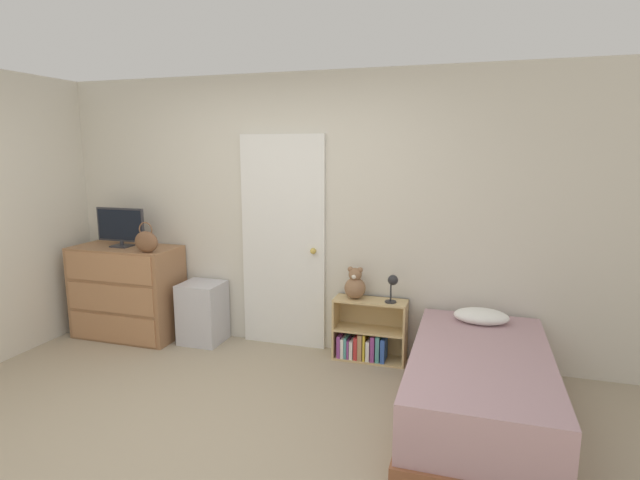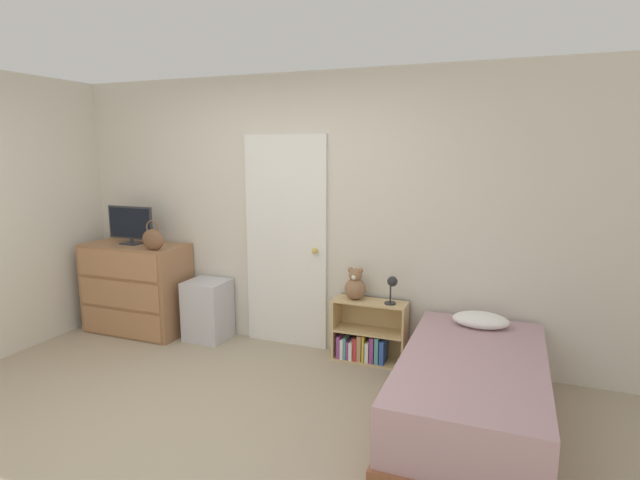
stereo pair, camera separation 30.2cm
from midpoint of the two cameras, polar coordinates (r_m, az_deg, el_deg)
name	(u,v)px [view 2 (the right image)]	position (r m, az deg, el deg)	size (l,w,h in m)	color
ground_plane	(168,449)	(3.51, -14.48, -22.18)	(16.00, 16.00, 0.00)	tan
wall_back	(293,213)	(4.70, -1.32, 3.07)	(10.00, 0.06, 2.55)	beige
door_closed	(286,242)	(4.71, -2.07, -0.27)	(0.82, 0.09, 2.01)	white
dresser	(137,288)	(5.45, -18.71, -5.23)	(1.05, 0.52, 0.92)	#996B47
tv	(130,224)	(5.34, -19.35, 1.69)	(0.53, 0.16, 0.39)	#2D2D33
handbag	(153,239)	(4.96, -16.91, 0.09)	(0.24, 0.10, 0.29)	brown
storage_bin	(208,310)	(5.09, -11.05, -7.86)	(0.39, 0.37, 0.59)	silver
bookshelf	(367,338)	(4.56, 7.31, -11.09)	(0.65, 0.24, 0.56)	tan
teddy_bear	(355,286)	(4.44, 6.01, -5.23)	(0.19, 0.19, 0.29)	#8C6647
desk_lamp	(392,285)	(4.32, 10.24, -5.08)	(0.11, 0.11, 0.25)	#262628
bed	(472,391)	(3.73, 19.29, -16.00)	(0.96, 1.81, 0.60)	brown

